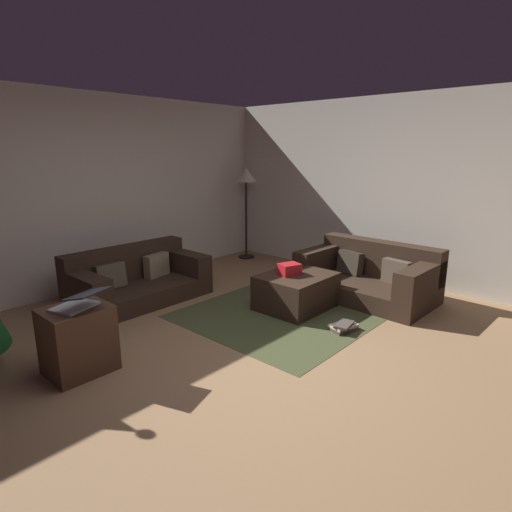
% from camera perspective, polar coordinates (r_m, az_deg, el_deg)
% --- Properties ---
extents(ground_plane, '(6.40, 6.40, 0.00)m').
position_cam_1_polar(ground_plane, '(3.93, 0.64, -13.93)').
color(ground_plane, '#93704C').
extents(rear_partition, '(6.40, 0.12, 2.60)m').
position_cam_1_polar(rear_partition, '(6.05, -22.51, 7.85)').
color(rear_partition, silver).
rests_on(rear_partition, ground_plane).
extents(corner_partition, '(0.12, 6.40, 2.60)m').
position_cam_1_polar(corner_partition, '(6.21, 20.39, 8.17)').
color(corner_partition, silver).
rests_on(corner_partition, ground_plane).
extents(couch_left, '(1.67, 0.86, 0.67)m').
position_cam_1_polar(couch_left, '(5.53, -15.99, -3.13)').
color(couch_left, '#332319').
rests_on(couch_left, ground_plane).
extents(couch_right, '(1.02, 1.68, 0.69)m').
position_cam_1_polar(couch_right, '(5.63, 15.16, -2.67)').
color(couch_right, '#332319').
rests_on(couch_right, ground_plane).
extents(ottoman, '(0.87, 0.70, 0.42)m').
position_cam_1_polar(ottoman, '(5.09, 5.50, -4.77)').
color(ottoman, '#332319').
rests_on(ottoman, ground_plane).
extents(gift_box, '(0.29, 0.26, 0.13)m').
position_cam_1_polar(gift_box, '(5.00, 4.56, -1.80)').
color(gift_box, red).
rests_on(gift_box, ottoman).
extents(tv_remote, '(0.05, 0.16, 0.02)m').
position_cam_1_polar(tv_remote, '(5.15, 4.33, -1.94)').
color(tv_remote, black).
rests_on(tv_remote, ottoman).
extents(side_table, '(0.52, 0.44, 0.58)m').
position_cam_1_polar(side_table, '(3.93, -23.04, -10.45)').
color(side_table, '#4C3323').
rests_on(side_table, ground_plane).
extents(laptop, '(0.45, 0.50, 0.18)m').
position_cam_1_polar(laptop, '(3.76, -22.92, -5.76)').
color(laptop, silver).
rests_on(laptop, side_table).
extents(book_stack, '(0.33, 0.26, 0.09)m').
position_cam_1_polar(book_stack, '(4.58, 11.87, -9.40)').
color(book_stack, '#4C423D').
rests_on(book_stack, ground_plane).
extents(corner_lamp, '(0.36, 0.36, 1.58)m').
position_cam_1_polar(corner_lamp, '(7.28, -1.38, 10.09)').
color(corner_lamp, black).
rests_on(corner_lamp, ground_plane).
extents(area_rug, '(2.60, 2.00, 0.01)m').
position_cam_1_polar(area_rug, '(5.16, 5.45, -6.92)').
color(area_rug, '#42482A').
rests_on(area_rug, ground_plane).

